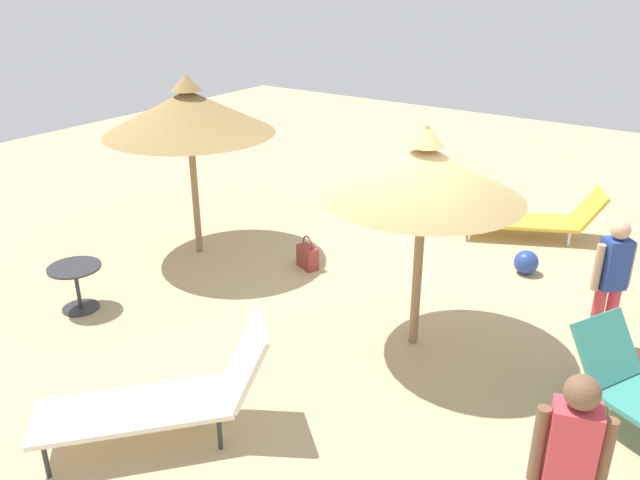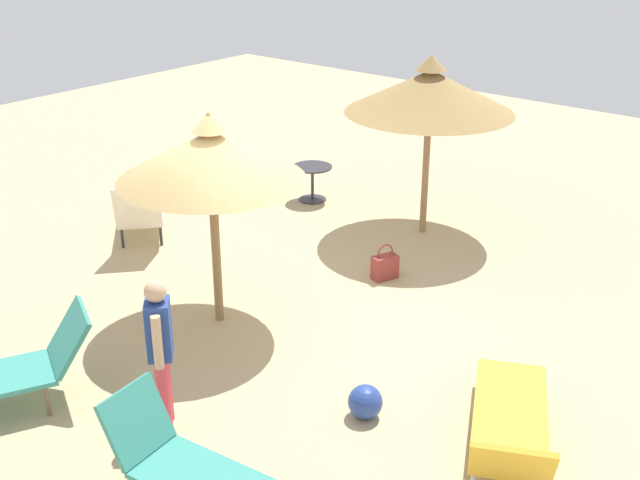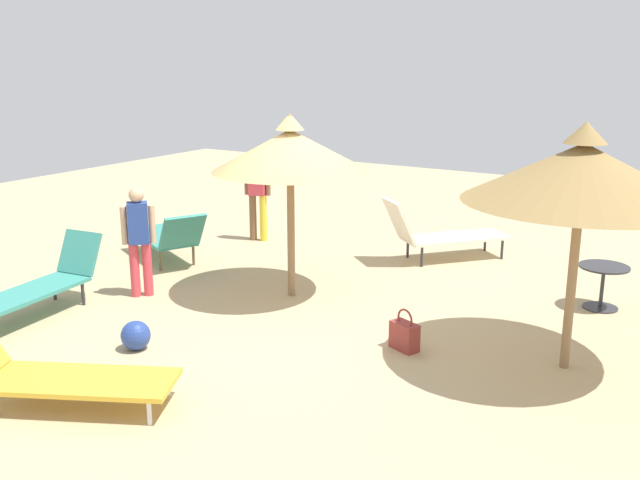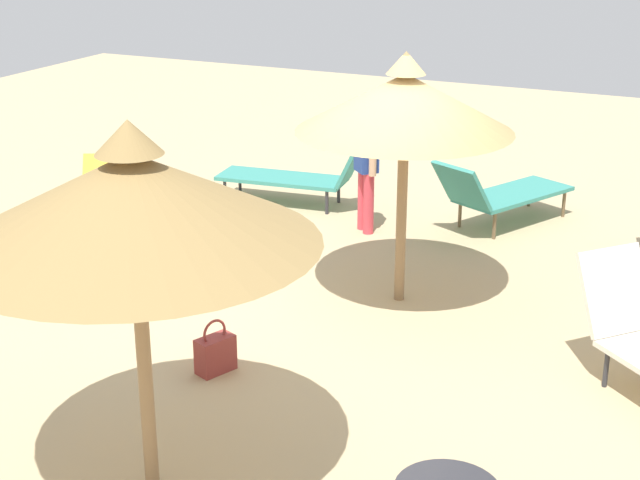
{
  "view_description": "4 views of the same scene",
  "coord_description": "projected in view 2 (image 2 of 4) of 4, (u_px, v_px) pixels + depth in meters",
  "views": [
    {
      "loc": [
        3.24,
        -6.17,
        3.99
      ],
      "look_at": [
        -0.8,
        -0.4,
        0.97
      ],
      "focal_mm": 35.83,
      "sensor_mm": 36.0,
      "label": 1
    },
    {
      "loc": [
        6.31,
        5.93,
        4.73
      ],
      "look_at": [
        -0.31,
        0.52,
        1.01
      ],
      "focal_mm": 45.23,
      "sensor_mm": 36.0,
      "label": 2
    },
    {
      "loc": [
        -4.79,
        7.47,
        3.3
      ],
      "look_at": [
        -0.24,
        0.07,
        1.01
      ],
      "focal_mm": 39.77,
      "sensor_mm": 36.0,
      "label": 3
    },
    {
      "loc": [
        -8.06,
        -3.46,
        3.97
      ],
      "look_at": [
        -0.78,
        -0.07,
        1.02
      ],
      "focal_mm": 53.91,
      "sensor_mm": 36.0,
      "label": 4
    }
  ],
  "objects": [
    {
      "name": "lounge_chair_near_left",
      "position": [
        205.0,
        474.0,
        6.48
      ],
      "size": [
        0.83,
        2.04,
        0.92
      ],
      "color": "teal",
      "rests_on": "ground"
    },
    {
      "name": "lounge_chair_near_right",
      "position": [
        141.0,
        206.0,
        11.84
      ],
      "size": [
        1.85,
        1.99,
        1.07
      ],
      "color": "silver",
      "rests_on": "ground"
    },
    {
      "name": "parasol_umbrella_front",
      "position": [
        211.0,
        156.0,
        8.85
      ],
      "size": [
        2.13,
        2.13,
        2.54
      ],
      "color": "olive",
      "rests_on": "ground"
    },
    {
      "name": "person_standing_back",
      "position": [
        160.0,
        346.0,
        7.42
      ],
      "size": [
        0.35,
        0.36,
        1.54
      ],
      "color": "#D83F4C",
      "rests_on": "ground"
    },
    {
      "name": "beach_ball",
      "position": [
        365.0,
        402.0,
        7.81
      ],
      "size": [
        0.34,
        0.34,
        0.34
      ],
      "primitive_type": "sphere",
      "color": "navy",
      "rests_on": "ground"
    },
    {
      "name": "lounge_chair_far_right",
      "position": [
        511.0,
        427.0,
        7.19
      ],
      "size": [
        2.22,
        1.55,
        0.82
      ],
      "color": "gold",
      "rests_on": "ground"
    },
    {
      "name": "ground",
      "position": [
        271.0,
        316.0,
        9.83
      ],
      "size": [
        24.0,
        24.0,
        0.1
      ],
      "primitive_type": "cube",
      "color": "tan"
    },
    {
      "name": "side_table_round",
      "position": [
        312.0,
        177.0,
        13.21
      ],
      "size": [
        0.65,
        0.65,
        0.59
      ],
      "color": "#2D2D33",
      "rests_on": "ground"
    },
    {
      "name": "parasol_umbrella_edge",
      "position": [
        430.0,
        91.0,
        11.3
      ],
      "size": [
        2.42,
        2.42,
        2.65
      ],
      "color": "olive",
      "rests_on": "ground"
    },
    {
      "name": "handbag",
      "position": [
        385.0,
        266.0,
        10.61
      ],
      "size": [
        0.38,
        0.29,
        0.49
      ],
      "color": "maroon",
      "rests_on": "ground"
    }
  ]
}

